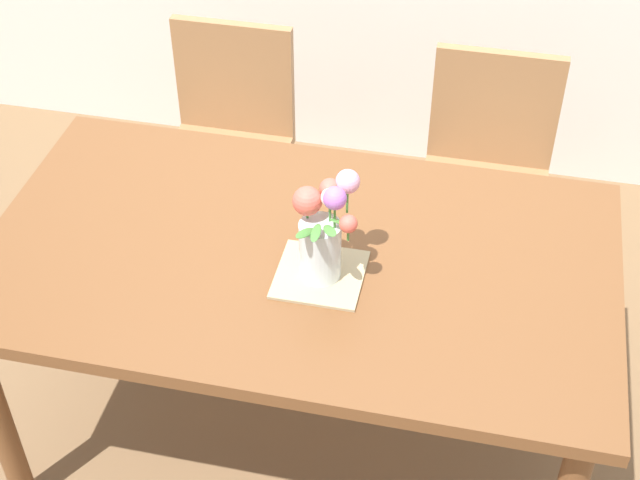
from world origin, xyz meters
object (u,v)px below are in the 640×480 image
(chair_left, at_px, (228,135))
(flower_vase, at_px, (323,228))
(dining_table, at_px, (299,278))
(chair_right, at_px, (486,168))

(chair_left, height_order, flower_vase, flower_vase)
(dining_table, xyz_separation_m, flower_vase, (0.08, -0.06, 0.24))
(dining_table, distance_m, flower_vase, 0.26)
(chair_left, xyz_separation_m, chair_right, (0.90, 0.00, 0.00))
(dining_table, height_order, flower_vase, flower_vase)
(chair_right, xyz_separation_m, flower_vase, (-0.37, -0.88, 0.40))
(chair_right, relative_size, flower_vase, 3.21)
(chair_left, xyz_separation_m, flower_vase, (0.53, -0.88, 0.40))
(dining_table, xyz_separation_m, chair_right, (0.45, 0.82, -0.16))
(dining_table, relative_size, flower_vase, 5.93)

